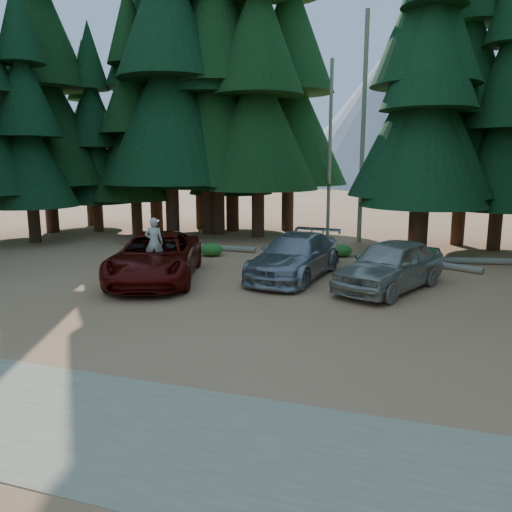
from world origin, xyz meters
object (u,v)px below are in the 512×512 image
Objects in this scene: red_pickup at (156,257)px; log_right at (481,261)px; log_mid at (442,265)px; log_left at (219,248)px; frisbee_player at (154,242)px; silver_minivan_center at (295,256)px; silver_minivan_right at (390,265)px.

log_right is (11.92, 6.94, -0.74)m from red_pickup.
log_left is at bearing -158.29° from log_mid.
frisbee_player is at bearing -82.80° from red_pickup.
frisbee_player reaches higher than log_left.
silver_minivan_center is 5.31m from frisbee_player.
log_right is at bearing -169.02° from frisbee_player.
log_right is at bearing 3.89° from log_left.
frisbee_player is at bearing -157.51° from log_right.
frisbee_player is 13.91m from log_right.
silver_minivan_center is at bearing 3.83° from red_pickup.
log_left is 10.49m from log_mid.
silver_minivan_center is 3.66m from silver_minivan_right.
silver_minivan_right reaches higher than log_right.
log_mid is (10.44, -0.99, -0.00)m from log_left.
red_pickup is at bearing -160.04° from log_right.
red_pickup is 5.27m from silver_minivan_center.
silver_minivan_center is 1.45× the size of log_left.
log_left is 0.87× the size of log_right.
silver_minivan_center reaches higher than log_mid.
red_pickup is 1.24× the size of silver_minivan_right.
frisbee_player is 11.81m from log_mid.
frisbee_player reaches higher than silver_minivan_center.
red_pickup is 1.42× the size of log_right.
log_right is at bearing 67.86° from log_mid.
red_pickup is 1.89× the size of log_mid.
red_pickup is at bearing -147.13° from silver_minivan_right.
red_pickup reaches higher than silver_minivan_center.
log_left is (-8.57, 5.26, -0.74)m from silver_minivan_right.
silver_minivan_right is at bearing 170.78° from frisbee_player.
silver_minivan_center is at bearing -39.86° from log_left.
log_right is (7.07, 4.88, -0.68)m from silver_minivan_center.
silver_minivan_right reaches higher than log_mid.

